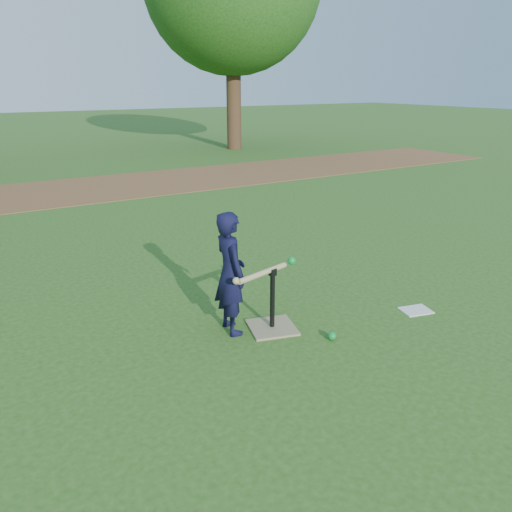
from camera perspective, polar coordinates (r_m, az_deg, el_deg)
ground at (r=4.84m, az=-1.55°, el=-8.37°), size 80.00×80.00×0.00m
dirt_strip at (r=11.65m, az=-20.26°, el=7.02°), size 24.00×3.00×0.01m
child at (r=4.59m, az=-2.96°, el=-1.97°), size 0.32×0.45×1.17m
wiffle_ball_ground at (r=4.69m, az=8.67°, el=-9.02°), size 0.08×0.08×0.08m
clipboard at (r=5.46m, az=17.79°, el=-5.93°), size 0.35×0.29×0.01m
batting_tee at (r=4.81m, az=1.86°, el=-7.09°), size 0.53×0.53×0.61m
swing_action at (r=4.56m, az=1.20°, el=-1.74°), size 0.72×0.20×0.11m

